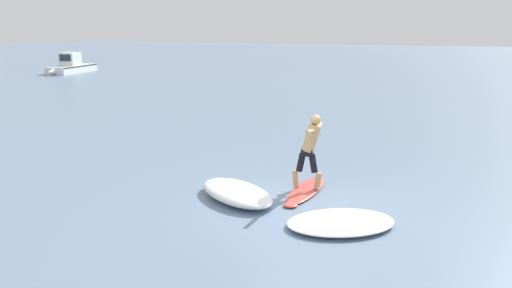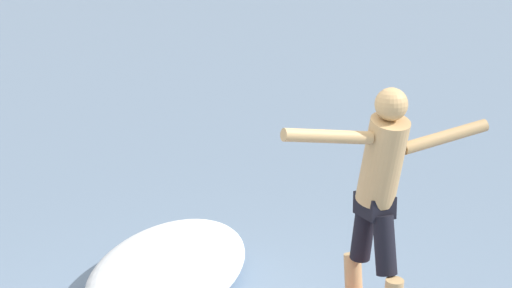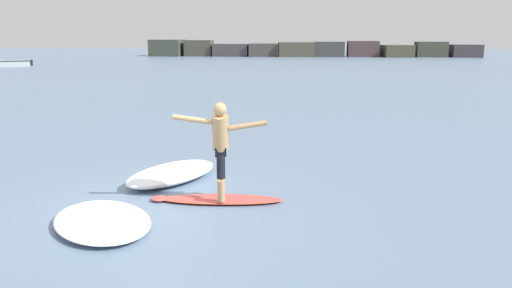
% 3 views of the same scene
% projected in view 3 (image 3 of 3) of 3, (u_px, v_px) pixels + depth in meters
% --- Properties ---
extents(ground_plane, '(200.00, 200.00, 0.00)m').
position_uv_depth(ground_plane, '(158.00, 206.00, 8.78)').
color(ground_plane, slate).
extents(rock_jetty_breakwater, '(45.02, 4.84, 2.25)m').
position_uv_depth(rock_jetty_breakwater, '(304.00, 49.00, 68.65)').
color(rock_jetty_breakwater, '#3E4137').
rests_on(rock_jetty_breakwater, ground).
extents(surfboard, '(2.41, 0.68, 0.22)m').
position_uv_depth(surfboard, '(219.00, 199.00, 8.99)').
color(surfboard, '#E14E45').
rests_on(surfboard, ground).
extents(surfer, '(1.62, 0.71, 1.74)m').
position_uv_depth(surfer, '(221.00, 142.00, 8.69)').
color(surfer, tan).
rests_on(surfer, surfboard).
extents(wave_foam_at_tail, '(2.40, 2.54, 0.17)m').
position_uv_depth(wave_foam_at_tail, '(102.00, 221.00, 7.83)').
color(wave_foam_at_tail, white).
rests_on(wave_foam_at_tail, ground).
extents(wave_foam_at_nose, '(2.10, 2.51, 0.32)m').
position_uv_depth(wave_foam_at_nose, '(172.00, 173.00, 10.23)').
color(wave_foam_at_nose, white).
rests_on(wave_foam_at_nose, ground).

